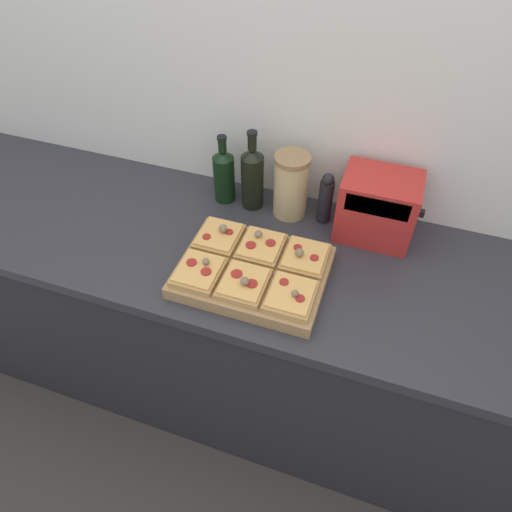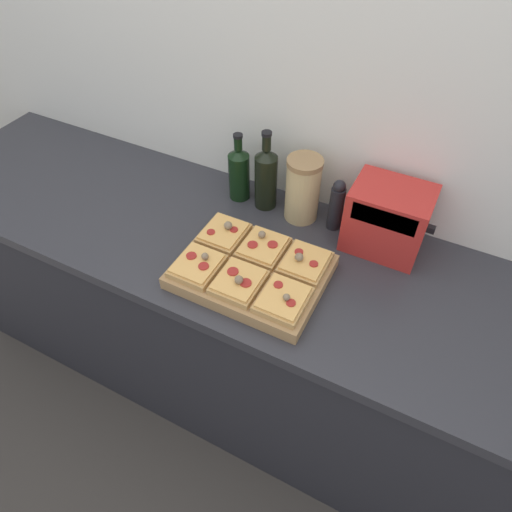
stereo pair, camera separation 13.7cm
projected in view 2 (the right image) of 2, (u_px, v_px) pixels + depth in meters
ground_plane at (215, 445)px, 1.96m from camera, size 12.00×12.00×0.00m
wall_back at (296, 107)px, 1.48m from camera, size 6.00×0.06×2.50m
kitchen_counter at (248, 328)px, 1.83m from camera, size 2.63×0.67×0.92m
cutting_board at (252, 272)px, 1.39m from camera, size 0.44×0.33×0.04m
pizza_slice_back_left at (224, 233)px, 1.46m from camera, size 0.13×0.15×0.05m
pizza_slice_back_center at (263, 247)px, 1.41m from camera, size 0.13×0.15×0.05m
pizza_slice_back_right at (305, 262)px, 1.37m from camera, size 0.13×0.15×0.05m
pizza_slice_front_left at (197, 265)px, 1.36m from camera, size 0.13×0.15×0.05m
pizza_slice_front_center at (239, 282)px, 1.31m from camera, size 0.13×0.15×0.05m
pizza_slice_front_right at (283, 299)px, 1.27m from camera, size 0.13×0.15×0.05m
olive_oil_bottle at (239, 172)px, 1.60m from camera, size 0.08×0.08×0.26m
wine_bottle at (266, 177)px, 1.56m from camera, size 0.08×0.08×0.29m
grain_jar_tall at (303, 189)px, 1.52m from camera, size 0.12×0.12×0.23m
pepper_mill at (336, 205)px, 1.50m from camera, size 0.05×0.05×0.19m
toaster_oven at (387, 219)px, 1.42m from camera, size 0.26×0.18×0.22m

